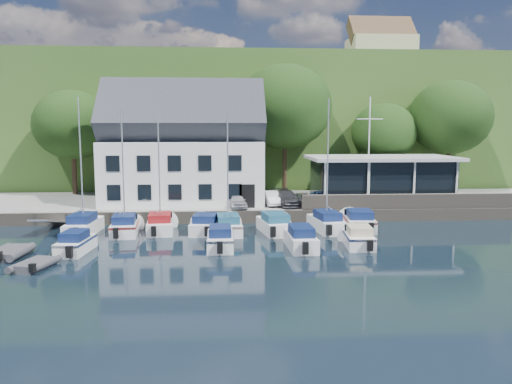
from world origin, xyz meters
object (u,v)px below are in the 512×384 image
(flagpole, at_px, (369,152))
(boat_r1_0, at_px, (81,170))
(boat_r1_1, at_px, (123,172))
(boat_r2_0, at_px, (76,241))
(boat_r1_5, at_px, (275,223))
(car_silver, at_px, (237,201))
(boat_r2_2, at_px, (220,237))
(dinghy_1, at_px, (34,263))
(harbor_building, at_px, (184,154))
(boat_r1_6, at_px, (328,168))
(boat_r1_7, at_px, (359,219))
(dinghy_0, at_px, (9,251))
(boat_r2_4, at_px, (358,236))
(boat_r1_2, at_px, (159,173))
(boat_r1_3, at_px, (205,223))
(boat_r2_3, at_px, (301,237))
(car_blue, at_px, (322,198))
(car_dgrey, at_px, (286,198))
(car_white, at_px, (273,198))
(club_pavilion, at_px, (380,178))
(boat_r1_4, at_px, (228,175))

(flagpole, distance_m, boat_r1_0, 23.21)
(boat_r1_1, distance_m, boat_r2_0, 6.75)
(boat_r1_5, bearing_deg, car_silver, 106.52)
(boat_r2_2, bearing_deg, dinghy_1, -158.30)
(harbor_building, relative_size, boat_r1_6, 1.52)
(boat_r1_7, distance_m, boat_r2_2, 11.79)
(boat_r1_5, relative_size, dinghy_0, 1.87)
(car_silver, xyz_separation_m, boat_r1_1, (-8.29, -5.34, 2.95))
(boat_r2_0, height_order, boat_r2_4, same)
(boat_r1_2, height_order, boat_r2_4, boat_r1_2)
(boat_r1_3, height_order, boat_r2_0, boat_r1_3)
(car_silver, relative_size, boat_r1_2, 0.39)
(boat_r2_4, bearing_deg, boat_r2_3, -170.97)
(harbor_building, distance_m, boat_r1_1, 9.98)
(dinghy_1, bearing_deg, boat_r1_2, 74.58)
(boat_r1_0, xyz_separation_m, dinghy_1, (-0.18, -9.22, -4.35))
(boat_r2_0, bearing_deg, boat_r2_3, 5.92)
(car_blue, relative_size, boat_r1_5, 0.63)
(boat_r2_0, xyz_separation_m, boat_r2_2, (8.95, 0.52, 0.04))
(car_dgrey, bearing_deg, dinghy_1, -146.26)
(boat_r1_0, relative_size, boat_r1_3, 1.73)
(car_white, bearing_deg, club_pavilion, 8.20)
(boat_r1_5, bearing_deg, boat_r1_4, 168.89)
(boat_r2_0, relative_size, boat_r2_3, 0.85)
(car_white, bearing_deg, dinghy_0, -146.04)
(club_pavilion, relative_size, car_blue, 3.45)
(car_silver, distance_m, flagpole, 11.98)
(boat_r1_1, distance_m, boat_r1_4, 7.49)
(harbor_building, relative_size, boat_r1_4, 1.66)
(club_pavilion, distance_m, boat_r1_3, 18.17)
(boat_r1_1, xyz_separation_m, boat_r1_6, (14.89, 0.26, 0.20))
(harbor_building, xyz_separation_m, boat_r1_7, (13.80, -8.62, -4.59))
(boat_r2_0, bearing_deg, boat_r2_4, 6.54)
(boat_r2_3, bearing_deg, boat_r1_1, 155.80)
(boat_r1_4, height_order, dinghy_0, boat_r1_4)
(boat_r1_1, xyz_separation_m, boat_r2_2, (6.93, -4.66, -3.78))
(boat_r1_1, relative_size, boat_r1_3, 1.68)
(boat_r1_7, bearing_deg, dinghy_0, -157.08)
(car_silver, distance_m, boat_r2_3, 11.07)
(boat_r2_2, bearing_deg, boat_r1_3, 102.82)
(boat_r1_3, xyz_separation_m, boat_r2_0, (-7.83, -5.37, -0.01))
(boat_r1_6, bearing_deg, boat_r2_0, -169.87)
(boat_r1_3, relative_size, boat_r1_4, 0.62)
(boat_r1_5, bearing_deg, boat_r2_3, -86.28)
(flagpole, height_order, boat_r2_3, flagpole)
(boat_r1_5, distance_m, dinghy_0, 17.67)
(club_pavilion, bearing_deg, car_silver, -165.68)
(boat_r2_2, height_order, dinghy_0, boat_r2_2)
(boat_r1_3, distance_m, boat_r1_5, 5.16)
(flagpole, distance_m, boat_r2_0, 24.61)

